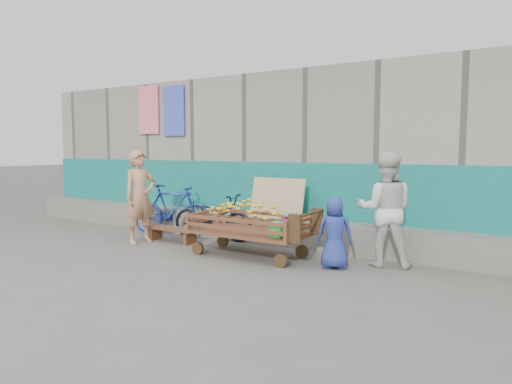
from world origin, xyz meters
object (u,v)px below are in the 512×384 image
Objects in this scene: bench at (172,231)px; bicycle_blue at (172,209)px; bicycle_dark at (213,217)px; child at (335,233)px; banana_cart at (247,220)px; woman at (385,209)px; vendor_man at (140,197)px.

bench is 0.63× the size of bicycle_blue.
bicycle_dark is at bearing 47.38° from bench.
child is 3.72m from bicycle_blue.
bench is at bearing 173.34° from banana_cart.
banana_cart is at bearing -2.12° from woman.
bicycle_blue is at bearing 20.58° from vendor_man.
child is (3.12, -0.17, 0.31)m from bench.
child is at bearing -73.73° from vendor_man.
bench is at bearing -24.86° from child.
child is at bearing -113.26° from bicycle_dark.
woman reaches higher than bicycle_blue.
vendor_man reaches higher than bicycle_blue.
bicycle_dark reaches higher than banana_cart.
banana_cart is 1.91× the size of bench.
bench is at bearing -158.94° from bicycle_blue.
child is at bearing -3.18° from bench.
vendor_man is 1.02× the size of bicycle_dark.
vendor_man reaches higher than bicycle_dark.
vendor_man is 3.55m from child.
bench is 0.82m from vendor_man.
bicycle_blue is at bearing 132.78° from bench.
bicycle_dark is (0.90, 0.88, -0.39)m from vendor_man.
vendor_man is at bearing 126.24° from bicycle_dark.
bench is at bearing -35.97° from vendor_man.
bicycle_dark is at bearing -113.74° from bicycle_blue.
child is (-0.54, -0.51, -0.30)m from woman.
bicycle_blue is at bearing -20.65° from woman.
banana_cart is 1.23× the size of bicycle_dark.
bicycle_blue is at bearing 79.71° from bicycle_dark.
banana_cart is 1.41m from child.
bicycle_blue is at bearing 161.07° from banana_cart.
vendor_man is 1.32m from bicycle_dark.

